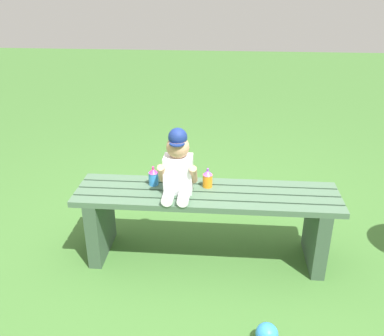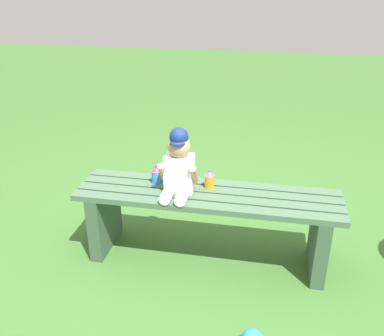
{
  "view_description": "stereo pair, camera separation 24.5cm",
  "coord_description": "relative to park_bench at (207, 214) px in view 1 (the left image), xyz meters",
  "views": [
    {
      "loc": [
        0.1,
        -2.26,
        1.68
      ],
      "look_at": [
        -0.09,
        -0.05,
        0.65
      ],
      "focal_mm": 39.45,
      "sensor_mm": 36.0,
      "label": 1
    },
    {
      "loc": [
        0.34,
        -2.23,
        1.68
      ],
      "look_at": [
        -0.09,
        -0.05,
        0.65
      ],
      "focal_mm": 39.45,
      "sensor_mm": 36.0,
      "label": 2
    }
  ],
  "objects": [
    {
      "name": "park_bench",
      "position": [
        0.0,
        0.0,
        0.0
      ],
      "size": [
        1.61,
        0.39,
        0.47
      ],
      "color": "#47664C",
      "rests_on": "ground_plane"
    },
    {
      "name": "sippy_cup_right",
      "position": [
        0.0,
        0.07,
        0.21
      ],
      "size": [
        0.06,
        0.06,
        0.12
      ],
      "color": "orange",
      "rests_on": "park_bench"
    },
    {
      "name": "ground_plane",
      "position": [
        0.0,
        -0.0,
        -0.32
      ],
      "size": [
        16.0,
        16.0,
        0.0
      ],
      "primitive_type": "plane",
      "color": "#3D6B2D"
    },
    {
      "name": "child_figure",
      "position": [
        -0.17,
        -0.02,
        0.33
      ],
      "size": [
        0.23,
        0.27,
        0.4
      ],
      "color": "white",
      "rests_on": "park_bench"
    },
    {
      "name": "toy_ball",
      "position": [
        0.34,
        -0.69,
        -0.26
      ],
      "size": [
        0.11,
        0.11,
        0.11
      ],
      "primitive_type": "sphere",
      "color": "#338CE5",
      "rests_on": "ground_plane"
    },
    {
      "name": "sippy_cup_left",
      "position": [
        -0.34,
        0.07,
        0.21
      ],
      "size": [
        0.06,
        0.06,
        0.12
      ],
      "color": "#338CE5",
      "rests_on": "park_bench"
    }
  ]
}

